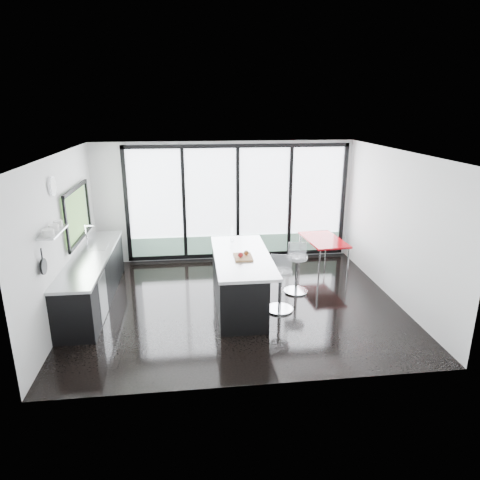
{
  "coord_description": "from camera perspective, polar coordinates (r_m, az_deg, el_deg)",
  "views": [
    {
      "loc": [
        -0.8,
        -7.3,
        3.58
      ],
      "look_at": [
        0.1,
        0.3,
        1.15
      ],
      "focal_mm": 32.0,
      "sensor_mm": 36.0,
      "label": 1
    }
  ],
  "objects": [
    {
      "name": "wall_back",
      "position": [
        10.09,
        -0.48,
        4.38
      ],
      "size": [
        6.0,
        0.09,
        2.8
      ],
      "color": "silver",
      "rests_on": "ground"
    },
    {
      "name": "red_table",
      "position": [
        9.85,
        10.98,
        -1.82
      ],
      "size": [
        0.86,
        1.38,
        0.71
      ],
      "primitive_type": "cube",
      "rotation": [
        0.0,
        0.0,
        0.08
      ],
      "color": "#9E0A10",
      "rests_on": "floor"
    },
    {
      "name": "counter_cabinets",
      "position": [
        8.51,
        -19.03,
        -4.87
      ],
      "size": [
        0.69,
        3.24,
        1.36
      ],
      "color": "black",
      "rests_on": "floor"
    },
    {
      "name": "wall_front",
      "position": [
        5.33,
        2.49,
        -6.52
      ],
      "size": [
        6.0,
        0.0,
        2.8
      ],
      "primitive_type": "cube",
      "color": "silver",
      "rests_on": "ground"
    },
    {
      "name": "wall_right",
      "position": [
        8.51,
        20.04,
        1.69
      ],
      "size": [
        0.0,
        5.0,
        2.8
      ],
      "primitive_type": "cube",
      "color": "silver",
      "rests_on": "ground"
    },
    {
      "name": "ceiling",
      "position": [
        7.38,
        -0.51,
        11.56
      ],
      "size": [
        6.0,
        5.0,
        0.0
      ],
      "primitive_type": "cube",
      "color": "white",
      "rests_on": "wall_back"
    },
    {
      "name": "wall_left",
      "position": [
        8.13,
        -22.04,
        1.94
      ],
      "size": [
        0.26,
        5.0,
        2.8
      ],
      "color": "silver",
      "rests_on": "ground"
    },
    {
      "name": "island",
      "position": [
        7.91,
        -0.3,
        -5.3
      ],
      "size": [
        1.02,
        2.4,
        1.27
      ],
      "color": "black",
      "rests_on": "floor"
    },
    {
      "name": "floor",
      "position": [
        8.17,
        -0.45,
        -8.38
      ],
      "size": [
        6.0,
        5.0,
        0.0
      ],
      "primitive_type": "cube",
      "color": "black",
      "rests_on": "ground"
    },
    {
      "name": "bar_stool_near",
      "position": [
        7.77,
        5.35,
        -6.7
      ],
      "size": [
        0.61,
        0.61,
        0.78
      ],
      "primitive_type": "cylinder",
      "rotation": [
        0.0,
        0.0,
        -0.29
      ],
      "color": "silver",
      "rests_on": "floor"
    },
    {
      "name": "bar_stool_far",
      "position": [
        8.55,
        7.54,
        -4.53
      ],
      "size": [
        0.57,
        0.57,
        0.76
      ],
      "primitive_type": "cylinder",
      "rotation": [
        0.0,
        0.0,
        -0.21
      ],
      "color": "silver",
      "rests_on": "floor"
    }
  ]
}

